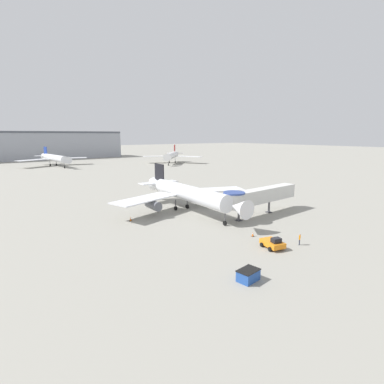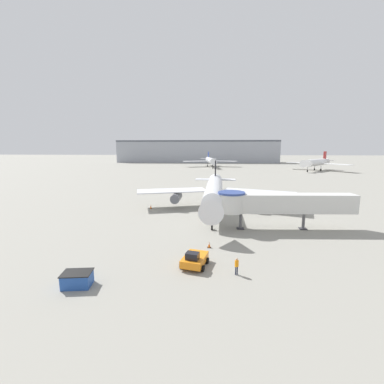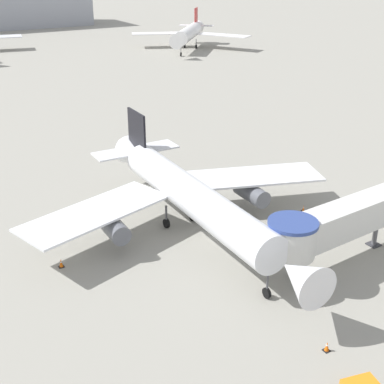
{
  "view_description": "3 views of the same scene",
  "coord_description": "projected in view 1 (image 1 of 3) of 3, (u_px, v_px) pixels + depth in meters",
  "views": [
    {
      "loc": [
        -36.62,
        -49.47,
        16.39
      ],
      "look_at": [
        -3.75,
        -4.5,
        5.67
      ],
      "focal_mm": 28.0,
      "sensor_mm": 36.0,
      "label": 1
    },
    {
      "loc": [
        -0.76,
        -48.3,
        12.37
      ],
      "look_at": [
        -4.84,
        2.67,
        3.54
      ],
      "focal_mm": 24.0,
      "sensor_mm": 36.0,
      "label": 2
    },
    {
      "loc": [
        -24.22,
        -38.02,
        25.31
      ],
      "look_at": [
        -0.2,
        1.94,
        4.4
      ],
      "focal_mm": 50.0,
      "sensor_mm": 36.0,
      "label": 3
    }
  ],
  "objects": [
    {
      "name": "background_jet_red_tail",
      "position": [
        172.0,
        156.0,
        171.36
      ],
      "size": [
        28.27,
        27.49,
        10.37
      ],
      "rotation": [
        0.0,
        0.0,
        -0.73
      ],
      "color": "white",
      "rests_on": "ground_plane"
    },
    {
      "name": "traffic_cone_port_wing",
      "position": [
        131.0,
        219.0,
        57.65
      ],
      "size": [
        0.49,
        0.49,
        0.81
      ],
      "color": "black",
      "rests_on": "ground_plane"
    },
    {
      "name": "service_container_blue",
      "position": [
        248.0,
        275.0,
        34.0
      ],
      "size": [
        2.81,
        2.14,
        1.33
      ],
      "rotation": [
        0.0,
        0.0,
        0.14
      ],
      "color": "#234C9E",
      "rests_on": "ground_plane"
    },
    {
      "name": "pushback_tug_orange",
      "position": [
        273.0,
        243.0,
        43.75
      ],
      "size": [
        3.08,
        3.88,
        1.78
      ],
      "rotation": [
        0.0,
        0.0,
        -0.23
      ],
      "color": "orange",
      "rests_on": "ground_plane"
    },
    {
      "name": "ground_crew_marshaller",
      "position": [
        300.0,
        239.0,
        44.97
      ],
      "size": [
        0.39,
        0.32,
        1.75
      ],
      "rotation": [
        0.0,
        0.0,
        0.45
      ],
      "color": "#1E2338",
      "rests_on": "ground_plane"
    },
    {
      "name": "jet_bridge",
      "position": [
        257.0,
        196.0,
        60.58
      ],
      "size": [
        20.65,
        4.54,
        5.79
      ],
      "rotation": [
        0.0,
        0.0,
        0.06
      ],
      "color": "silver",
      "rests_on": "ground_plane"
    },
    {
      "name": "traffic_cone_near_nose",
      "position": [
        253.0,
        234.0,
        48.87
      ],
      "size": [
        0.47,
        0.47,
        0.77
      ],
      "color": "black",
      "rests_on": "ground_plane"
    },
    {
      "name": "main_airplane",
      "position": [
        187.0,
        193.0,
        64.17
      ],
      "size": [
        33.06,
        33.18,
        9.35
      ],
      "rotation": [
        0.0,
        0.0,
        -0.03
      ],
      "color": "silver",
      "rests_on": "ground_plane"
    },
    {
      "name": "terminal_building",
      "position": [
        15.0,
        146.0,
        192.35
      ],
      "size": [
        134.43,
        24.11,
        18.54
      ],
      "color": "#999EA8",
      "rests_on": "ground_plane"
    },
    {
      "name": "traffic_cone_starboard_wing",
      "position": [
        237.0,
        204.0,
        70.68
      ],
      "size": [
        0.37,
        0.37,
        0.62
      ],
      "color": "black",
      "rests_on": "ground_plane"
    },
    {
      "name": "background_jet_blue_tail",
      "position": [
        54.0,
        158.0,
        156.41
      ],
      "size": [
        36.24,
        36.25,
        9.75
      ],
      "rotation": [
        0.0,
        0.0,
        0.11
      ],
      "color": "silver",
      "rests_on": "ground_plane"
    },
    {
      "name": "ground_plane",
      "position": [
        194.0,
        213.0,
        63.54
      ],
      "size": [
        800.0,
        800.0,
        0.0
      ],
      "primitive_type": "plane",
      "color": "gray"
    }
  ]
}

